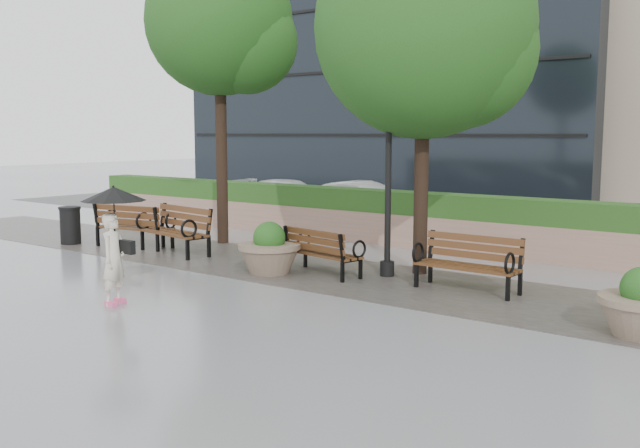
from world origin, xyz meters
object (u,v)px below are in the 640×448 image
Objects in this scene: bench_0 at (134,235)px; bench_2 at (323,261)px; bench_1 at (175,240)px; lamppost at (388,184)px; pedestrian at (114,234)px; car_right at (364,203)px; planter_left at (269,253)px; trash_bin at (70,226)px; bench_3 at (467,275)px; car_left at (290,197)px.

bench_0 reaches higher than bench_2.
bench_1 is 0.52× the size of lamppost.
car_right is at bearing -6.16° from pedestrian.
planter_left is at bearing -24.65° from pedestrian.
pedestrian reaches higher than planter_left.
car_right is at bearing -50.87° from bench_2.
bench_0 is at bearing 20.57° from trash_bin.
bench_3 is 0.45× the size of car_left.
car_left reaches higher than planter_left.
car_right reaches higher than bench_3.
car_left is (-7.26, 7.70, 0.32)m from bench_2.
car_left is at bearing -89.62° from bench_0.
trash_bin is 0.22× the size of lamppost.
bench_1 is 3.34m from planter_left.
car_left reaches higher than bench_3.
bench_2 is 1.99m from lamppost.
lamppost reaches higher than car_right.
trash_bin is 8.74m from car_right.
pedestrian is at bearing -170.05° from car_right.
pedestrian is (4.50, -3.89, 0.86)m from bench_0.
bench_3 is 2.40m from lamppost.
pedestrian is at bearing 128.47° from bench_0.
bench_0 is at bearing -176.51° from bench_3.
bench_3 is 12.56m from car_left.
lamppost reaches higher than bench_2.
trash_bin is at bearing -170.71° from lamppost.
bench_0 is at bearing -173.70° from lamppost.
bench_3 is at bearing -63.30° from pedestrian.
car_left is at bearing 119.85° from bench_1.
bench_3 reaches higher than bench_2.
bench_2 is 2.96m from bench_3.
planter_left is 0.65× the size of pedestrian.
bench_3 is 2.06× the size of trash_bin.
planter_left is at bearing 1.23° from bench_1.
planter_left is 3.54m from pedestrian.
car_right is (0.32, 7.36, 0.32)m from bench_1.
bench_1 is at bearing 168.81° from bench_0.
bench_0 is 0.51× the size of lamppost.
lamppost is at bearing 175.58° from bench_0.
bench_2 is at bearing -36.70° from pedestrian.
bench_0 is 7.58m from car_right.
bench_0 is 1.12× the size of bench_3.
bench_2 is 0.46× the size of car_right.
bench_0 is 7.95m from car_left.
bench_3 is (8.66, 0.47, -0.02)m from bench_0.
planter_left is at bearing -152.79° from car_left.
planter_left is (4.81, -0.44, 0.09)m from bench_0.
bench_3 is 0.47× the size of car_right.
bench_3 is at bearing -162.07° from bench_2.
car_left is at bearing -35.90° from bench_2.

